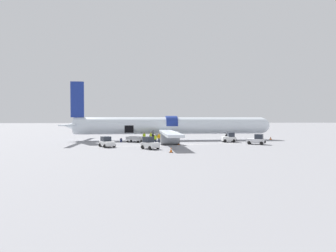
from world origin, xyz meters
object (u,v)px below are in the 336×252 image
baggage_tug_mid (107,143)px  ground_crew_supervisor (159,138)px  baggage_cart_loading (135,139)px  baggage_tug_lead (150,144)px  baggage_tug_spare (257,140)px  airplane (169,126)px  baggage_tug_rear (229,138)px  ground_crew_loader_a (156,139)px  ground_crew_driver (144,137)px  suitcase_on_tarmac_upright (121,140)px  ground_crew_loader_b (151,137)px

baggage_tug_mid → ground_crew_supervisor: ground_crew_supervisor is taller
baggage_cart_loading → ground_crew_supervisor: 4.62m
baggage_tug_lead → baggage_tug_spare: 18.71m
baggage_tug_mid → ground_crew_supervisor: (8.34, 5.97, 0.23)m
airplane → baggage_tug_rear: (10.64, -5.65, -2.04)m
baggage_tug_spare → ground_crew_supervisor: 16.65m
baggage_cart_loading → ground_crew_loader_a: ground_crew_loader_a is taller
ground_crew_driver → suitcase_on_tarmac_upright: (-4.22, -1.68, -0.57)m
baggage_tug_lead → ground_crew_driver: baggage_tug_lead is taller
baggage_tug_mid → baggage_tug_rear: size_ratio=1.25×
airplane → ground_crew_loader_a: size_ratio=26.54×
suitcase_on_tarmac_upright → baggage_tug_rear: bearing=-4.9°
baggage_tug_lead → baggage_cart_loading: baggage_tug_lead is taller
baggage_tug_mid → ground_crew_driver: ground_crew_driver is taller
baggage_tug_spare → ground_crew_driver: 20.34m
baggage_tug_spare → suitcase_on_tarmac_upright: baggage_tug_spare is taller
suitcase_on_tarmac_upright → baggage_tug_lead: bearing=-67.0°
ground_crew_loader_a → ground_crew_driver: size_ratio=0.92×
baggage_tug_spare → suitcase_on_tarmac_upright: bearing=164.3°
airplane → baggage_tug_mid: bearing=-131.7°
ground_crew_loader_b → ground_crew_driver: bearing=149.4°
baggage_tug_lead → baggage_cart_loading: (-2.34, 11.04, -0.20)m
baggage_tug_rear → baggage_tug_spare: bearing=-56.7°
ground_crew_supervisor → suitcase_on_tarmac_upright: 7.13m
baggage_tug_spare → ground_crew_driver: bearing=156.5°
baggage_tug_mid → ground_crew_loader_a: bearing=31.8°
airplane → suitcase_on_tarmac_upright: size_ratio=55.28×
baggage_cart_loading → ground_crew_loader_b: 3.26m
baggage_tug_lead → ground_crew_loader_a: size_ratio=1.86×
baggage_tug_mid → baggage_tug_spare: baggage_tug_spare is taller
baggage_tug_rear → ground_crew_supervisor: (-12.98, -0.38, 0.15)m
baggage_tug_rear → baggage_tug_lead: bearing=-146.9°
suitcase_on_tarmac_upright → ground_crew_supervisor: bearing=-17.0°
airplane → baggage_tug_mid: 16.21m
airplane → baggage_tug_lead: size_ratio=14.29×
ground_crew_driver → ground_crew_supervisor: size_ratio=0.99×
baggage_cart_loading → ground_crew_loader_b: size_ratio=2.16×
airplane → ground_crew_loader_b: (-3.70, -2.99, -1.87)m
baggage_tug_mid → ground_crew_loader_b: size_ratio=1.88×
baggage_tug_mid → ground_crew_driver: (5.76, 9.74, 0.22)m
baggage_tug_mid → suitcase_on_tarmac_upright: baggage_tug_mid is taller
suitcase_on_tarmac_upright → baggage_tug_spare: bearing=-15.7°
airplane → ground_crew_loader_a: 8.10m
baggage_tug_mid → baggage_tug_spare: (24.41, 1.64, 0.05)m
airplane → baggage_tug_rear: 12.22m
ground_crew_loader_a → ground_crew_supervisor: bearing=61.1°
baggage_tug_mid → baggage_tug_spare: 24.47m
airplane → baggage_tug_mid: size_ratio=12.46×
baggage_tug_lead → ground_crew_loader_b: 12.42m
airplane → baggage_tug_spare: bearing=-37.0°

